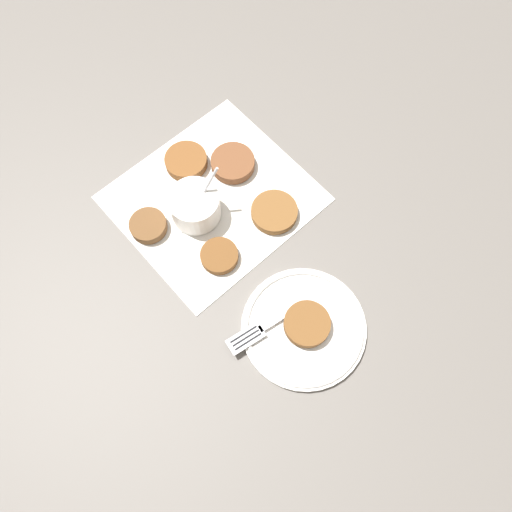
# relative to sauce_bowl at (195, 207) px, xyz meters

# --- Properties ---
(ground_plane) EXTENTS (4.00, 4.00, 0.00)m
(ground_plane) POSITION_rel_sauce_bowl_xyz_m (-0.02, 0.00, -0.03)
(ground_plane) COLOR #605B56
(napkin) EXTENTS (0.37, 0.35, 0.00)m
(napkin) POSITION_rel_sauce_bowl_xyz_m (-0.04, -0.01, -0.03)
(napkin) COLOR silver
(napkin) RESTS_ON ground_plane
(sauce_bowl) EXTENTS (0.11, 0.09, 0.11)m
(sauce_bowl) POSITION_rel_sauce_bowl_xyz_m (0.00, 0.00, 0.00)
(sauce_bowl) COLOR white
(sauce_bowl) RESTS_ON napkin
(fritter_0) EXTENTS (0.08, 0.08, 0.02)m
(fritter_0) POSITION_rel_sauce_bowl_xyz_m (-0.11, -0.04, -0.02)
(fritter_0) COLOR brown
(fritter_0) RESTS_ON napkin
(fritter_1) EXTENTS (0.07, 0.07, 0.02)m
(fritter_1) POSITION_rel_sauce_bowl_xyz_m (0.01, 0.10, -0.02)
(fritter_1) COLOR brown
(fritter_1) RESTS_ON napkin
(fritter_2) EXTENTS (0.08, 0.08, 0.02)m
(fritter_2) POSITION_rel_sauce_bowl_xyz_m (-0.04, -0.10, -0.02)
(fritter_2) COLOR brown
(fritter_2) RESTS_ON napkin
(fritter_3) EXTENTS (0.09, 0.09, 0.02)m
(fritter_3) POSITION_rel_sauce_bowl_xyz_m (-0.12, 0.09, -0.02)
(fritter_3) COLOR brown
(fritter_3) RESTS_ON napkin
(fritter_4) EXTENTS (0.07, 0.07, 0.02)m
(fritter_4) POSITION_rel_sauce_bowl_xyz_m (0.09, -0.02, -0.02)
(fritter_4) COLOR brown
(fritter_4) RESTS_ON napkin
(serving_plate) EXTENTS (0.21, 0.21, 0.02)m
(serving_plate) POSITION_rel_sauce_bowl_xyz_m (-0.03, 0.29, -0.02)
(serving_plate) COLOR white
(serving_plate) RESTS_ON ground_plane
(fritter_on_plate) EXTENTS (0.08, 0.08, 0.02)m
(fritter_on_plate) POSITION_rel_sauce_bowl_xyz_m (-0.03, 0.29, -0.01)
(fritter_on_plate) COLOR brown
(fritter_on_plate) RESTS_ON serving_plate
(fork) EXTENTS (0.17, 0.03, 0.00)m
(fork) POSITION_rel_sauce_bowl_xyz_m (0.03, 0.25, -0.01)
(fork) COLOR silver
(fork) RESTS_ON serving_plate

